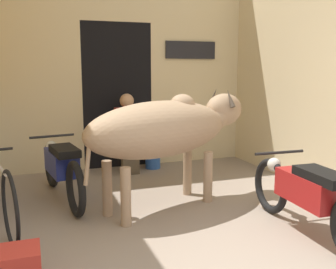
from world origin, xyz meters
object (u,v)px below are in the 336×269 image
(crate, at_px, (10,268))
(shopkeeper_seated, at_px, (128,131))
(motorcycle_far, at_px, (62,167))
(bicycle, at_px, (0,192))
(plastic_stool, at_px, (153,154))
(motorcycle_near, at_px, (308,194))
(cow, at_px, (168,128))

(crate, bearing_deg, shopkeeper_seated, 60.78)
(motorcycle_far, xyz_separation_m, bicycle, (-0.66, -0.68, -0.05))
(plastic_stool, bearing_deg, bicycle, -140.39)
(motorcycle_near, bearing_deg, plastic_stool, 101.75)
(bicycle, relative_size, shopkeeper_seated, 1.45)
(bicycle, bearing_deg, plastic_stool, 39.61)
(cow, distance_m, crate, 2.25)
(crate, bearing_deg, cow, 36.08)
(shopkeeper_seated, relative_size, plastic_stool, 2.80)
(cow, relative_size, crate, 5.30)
(motorcycle_far, xyz_separation_m, shopkeeper_seated, (1.09, 1.02, 0.24))
(motorcycle_near, relative_size, motorcycle_far, 1.03)
(bicycle, height_order, shopkeeper_seated, shopkeeper_seated)
(cow, xyz_separation_m, shopkeeper_seated, (-0.07, 1.67, -0.28))
(cow, distance_m, shopkeeper_seated, 1.70)
(motorcycle_near, xyz_separation_m, bicycle, (-2.81, 1.21, -0.05))
(motorcycle_far, bearing_deg, cow, -29.35)
(motorcycle_near, relative_size, crate, 4.41)
(shopkeeper_seated, distance_m, crate, 3.37)
(motorcycle_near, bearing_deg, motorcycle_far, 138.70)
(cow, bearing_deg, motorcycle_near, -51.29)
(plastic_stool, height_order, crate, plastic_stool)
(cow, xyz_separation_m, crate, (-1.70, -1.24, -0.80))
(motorcycle_near, relative_size, bicycle, 1.09)
(motorcycle_far, height_order, crate, motorcycle_far)
(motorcycle_near, bearing_deg, bicycle, 156.81)
(plastic_stool, bearing_deg, shopkeeper_seated, -166.41)
(cow, relative_size, motorcycle_near, 1.20)
(shopkeeper_seated, bearing_deg, crate, -119.22)
(cow, bearing_deg, plastic_stool, 78.39)
(cow, xyz_separation_m, plastic_stool, (0.37, 1.78, -0.70))
(bicycle, height_order, crate, bicycle)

